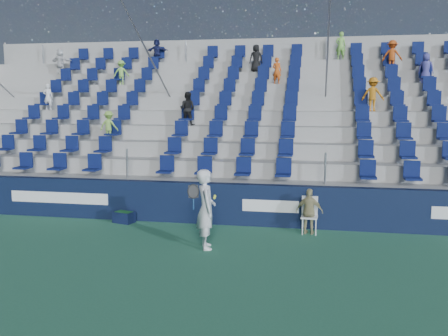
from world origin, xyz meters
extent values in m
plane|color=#317352|center=(0.00, 0.00, 0.00)|extent=(70.00, 70.00, 0.00)
cube|color=#0E1733|center=(0.00, 3.15, 0.60)|extent=(24.00, 0.30, 1.20)
cube|color=white|center=(-5.00, 2.99, 0.62)|extent=(3.20, 0.02, 0.34)
cube|color=white|center=(1.50, 2.99, 0.62)|extent=(1.60, 0.02, 0.34)
cube|color=#9F9F9A|center=(0.00, 3.72, 0.60)|extent=(24.00, 0.85, 1.20)
cube|color=#9F9F9A|center=(0.00, 4.57, 0.85)|extent=(24.00, 0.85, 1.70)
cube|color=#9F9F9A|center=(0.00, 5.42, 1.10)|extent=(24.00, 0.85, 2.20)
cube|color=#9F9F9A|center=(0.00, 6.28, 1.35)|extent=(24.00, 0.85, 2.70)
cube|color=#9F9F9A|center=(0.00, 7.12, 1.60)|extent=(24.00, 0.85, 3.20)
cube|color=#9F9F9A|center=(0.00, 7.97, 1.85)|extent=(24.00, 0.85, 3.70)
cube|color=#9F9F9A|center=(0.00, 8.82, 2.10)|extent=(24.00, 0.85, 4.20)
cube|color=#9F9F9A|center=(0.00, 9.68, 2.35)|extent=(24.00, 0.85, 4.70)
cube|color=#9F9F9A|center=(0.00, 10.52, 2.60)|extent=(24.00, 0.85, 5.20)
cube|color=#9F9F9A|center=(0.00, 11.20, 3.10)|extent=(24.00, 0.50, 6.20)
cube|color=#0C1649|center=(0.00, 3.72, 1.55)|extent=(16.05, 0.50, 0.70)
cube|color=#0C1649|center=(0.00, 4.57, 2.05)|extent=(16.05, 0.50, 0.70)
cube|color=#0C1649|center=(0.00, 5.42, 2.55)|extent=(16.05, 0.50, 0.70)
cube|color=#0C1649|center=(0.00, 6.28, 3.05)|extent=(16.05, 0.50, 0.70)
cube|color=#0C1649|center=(0.00, 7.12, 3.55)|extent=(16.05, 0.50, 0.70)
cube|color=#0C1649|center=(0.00, 7.97, 4.05)|extent=(16.05, 0.50, 0.70)
cube|color=#0C1649|center=(0.00, 8.82, 4.55)|extent=(16.05, 0.50, 0.70)
cube|color=#0C1649|center=(0.00, 9.68, 5.05)|extent=(16.05, 0.50, 0.70)
cube|color=#0C1649|center=(0.00, 10.52, 5.55)|extent=(16.05, 0.50, 0.70)
cylinder|color=gray|center=(-3.00, 7.12, 4.35)|extent=(0.06, 7.68, 4.55)
cylinder|color=gray|center=(3.00, 7.12, 4.35)|extent=(0.06, 7.68, 4.55)
imported|color=black|center=(-1.76, 6.23, 3.29)|extent=(0.62, 0.51, 1.17)
imported|color=#82B648|center=(-4.34, 5.38, 2.71)|extent=(0.66, 0.39, 1.02)
imported|color=white|center=(-7.58, 7.08, 3.70)|extent=(0.40, 0.29, 1.01)
imported|color=#424291|center=(6.58, 8.77, 4.74)|extent=(0.60, 0.46, 1.09)
imported|color=black|center=(0.22, 9.62, 5.26)|extent=(0.60, 0.45, 1.11)
imported|color=#84C44E|center=(-5.23, 8.77, 4.69)|extent=(0.70, 0.50, 0.99)
imported|color=#C34C17|center=(5.49, 9.62, 5.28)|extent=(0.85, 0.64, 1.16)
imported|color=#E1591A|center=(1.14, 8.77, 4.70)|extent=(0.43, 0.35, 1.01)
imported|color=silver|center=(-8.39, 9.62, 5.25)|extent=(1.05, 0.50, 1.09)
imported|color=orange|center=(4.58, 7.08, 3.78)|extent=(0.85, 0.64, 1.16)
imported|color=#77C04C|center=(3.57, 10.47, 5.77)|extent=(0.44, 0.31, 1.13)
imported|color=#1A204F|center=(-4.25, 10.47, 5.70)|extent=(0.95, 0.35, 1.01)
imported|color=silver|center=(0.15, 0.72, 0.97)|extent=(0.68, 0.83, 1.95)
cylinder|color=navy|center=(-0.10, 0.47, 1.15)|extent=(0.03, 0.03, 0.28)
torus|color=black|center=(-0.10, 0.47, 1.45)|extent=(0.30, 0.17, 0.28)
plane|color=#262626|center=(-0.10, 0.47, 1.45)|extent=(0.30, 0.16, 0.29)
sphere|color=yellow|center=(0.40, 0.52, 1.30)|extent=(0.07, 0.07, 0.07)
sphere|color=yellow|center=(0.40, 0.58, 1.33)|extent=(0.07, 0.07, 0.07)
cube|color=white|center=(2.60, 2.55, 0.46)|extent=(0.46, 0.46, 0.04)
cube|color=white|center=(2.60, 2.76, 0.73)|extent=(0.44, 0.06, 0.54)
cylinder|color=white|center=(2.42, 2.37, 0.22)|extent=(0.03, 0.03, 0.44)
cylinder|color=white|center=(2.78, 2.37, 0.22)|extent=(0.03, 0.03, 0.44)
cylinder|color=white|center=(2.42, 2.73, 0.22)|extent=(0.03, 0.03, 0.44)
cylinder|color=white|center=(2.78, 2.73, 0.22)|extent=(0.03, 0.03, 0.44)
imported|color=tan|center=(2.60, 2.50, 0.62)|extent=(0.77, 0.41, 1.24)
cube|color=#0F183A|center=(-2.80, 2.75, 0.16)|extent=(0.68, 0.54, 0.32)
cube|color=#1E662D|center=(-2.80, 2.75, 0.24)|extent=(0.54, 0.41, 0.19)
camera|label=1|loc=(2.80, -10.82, 3.61)|focal=40.00mm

